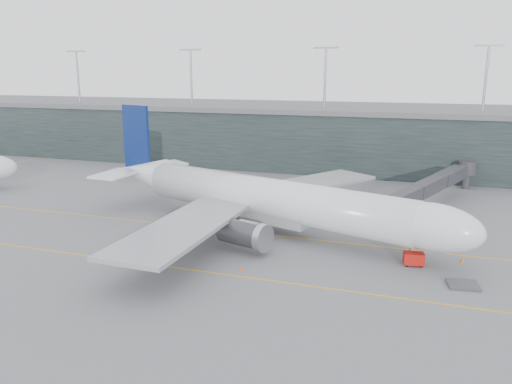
% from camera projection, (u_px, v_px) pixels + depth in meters
% --- Properties ---
extents(ground, '(320.00, 320.00, 0.00)m').
position_uv_depth(ground, '(234.00, 223.00, 80.84)').
color(ground, slate).
rests_on(ground, ground).
extents(taxiline_a, '(160.00, 0.25, 0.02)m').
position_uv_depth(taxiline_a, '(225.00, 230.00, 77.15)').
color(taxiline_a, gold).
rests_on(taxiline_a, ground).
extents(taxiline_b, '(160.00, 0.25, 0.02)m').
position_uv_depth(taxiline_b, '(177.00, 268.00, 62.41)').
color(taxiline_b, gold).
rests_on(taxiline_b, ground).
extents(taxiline_lead_main, '(0.25, 60.00, 0.02)m').
position_uv_depth(taxiline_lead_main, '(294.00, 196.00, 97.72)').
color(taxiline_lead_main, gold).
rests_on(taxiline_lead_main, ground).
extents(terminal, '(240.00, 36.00, 29.00)m').
position_uv_depth(terminal, '(312.00, 134.00, 132.46)').
color(terminal, black).
rests_on(terminal, ground).
extents(main_aircraft, '(62.91, 57.91, 18.03)m').
position_uv_depth(main_aircraft, '(268.00, 199.00, 75.68)').
color(main_aircraft, silver).
rests_on(main_aircraft, ground).
extents(jet_bridge, '(15.65, 44.35, 5.76)m').
position_uv_depth(jet_bridge, '(421.00, 183.00, 89.81)').
color(jet_bridge, '#2F2F34').
rests_on(jet_bridge, ground).
extents(gse_cart, '(2.72, 1.97, 1.70)m').
position_uv_depth(gse_cart, '(414.00, 258.00, 63.00)').
color(gse_cart, '#B1130C').
rests_on(gse_cart, ground).
extents(baggage_dolly, '(3.78, 3.21, 0.34)m').
position_uv_depth(baggage_dolly, '(463.00, 285.00, 57.07)').
color(baggage_dolly, '#3C3C41').
rests_on(baggage_dolly, ground).
extents(uld_a, '(2.55, 2.25, 1.96)m').
position_uv_depth(uld_a, '(232.00, 198.00, 92.20)').
color(uld_a, '#333338').
rests_on(uld_a, ground).
extents(uld_b, '(2.57, 2.25, 2.01)m').
position_uv_depth(uld_b, '(238.00, 198.00, 92.51)').
color(uld_b, '#333338').
rests_on(uld_b, ground).
extents(uld_c, '(2.69, 2.40, 2.04)m').
position_uv_depth(uld_c, '(260.00, 203.00, 88.88)').
color(uld_c, '#333338').
rests_on(uld_c, ground).
extents(cone_nose, '(0.46, 0.46, 0.73)m').
position_uv_depth(cone_nose, '(462.00, 260.00, 64.10)').
color(cone_nose, orange).
rests_on(cone_nose, ground).
extents(cone_wing_stbd, '(0.40, 0.40, 0.63)m').
position_uv_depth(cone_wing_stbd, '(241.00, 268.00, 61.47)').
color(cone_wing_stbd, '#F4580D').
rests_on(cone_wing_stbd, ground).
extents(cone_wing_port, '(0.40, 0.40, 0.63)m').
position_uv_depth(cone_wing_port, '(302.00, 211.00, 86.49)').
color(cone_wing_port, '#CE590B').
rests_on(cone_wing_port, ground).
extents(cone_tail, '(0.50, 0.50, 0.79)m').
position_uv_depth(cone_tail, '(162.00, 237.00, 72.64)').
color(cone_tail, '#EE380D').
rests_on(cone_tail, ground).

